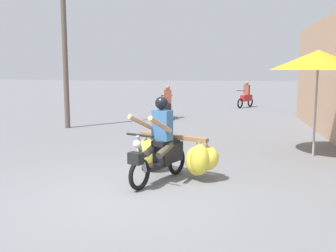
{
  "coord_description": "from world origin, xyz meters",
  "views": [
    {
      "loc": [
        1.69,
        -5.97,
        2.09
      ],
      "look_at": [
        0.4,
        1.94,
        0.9
      ],
      "focal_mm": 41.7,
      "sensor_mm": 36.0,
      "label": 1
    }
  ],
  "objects_px": {
    "utility_pole": "(64,36)",
    "motorbike_main_loaded": "(171,152)",
    "motorbike_distant_ahead_right": "(168,105)",
    "market_umbrella_near_shop": "(318,60)",
    "motorbike_distant_ahead_left": "(246,97)"
  },
  "relations": [
    {
      "from": "motorbike_distant_ahead_right",
      "to": "utility_pole",
      "type": "bearing_deg",
      "value": -134.75
    },
    {
      "from": "utility_pole",
      "to": "motorbike_main_loaded",
      "type": "bearing_deg",
      "value": -50.97
    },
    {
      "from": "motorbike_main_loaded",
      "to": "utility_pole",
      "type": "distance_m",
      "value": 7.77
    },
    {
      "from": "motorbike_distant_ahead_left",
      "to": "utility_pole",
      "type": "distance_m",
      "value": 10.95
    },
    {
      "from": "motorbike_main_loaded",
      "to": "utility_pole",
      "type": "bearing_deg",
      "value": 129.03
    },
    {
      "from": "motorbike_main_loaded",
      "to": "utility_pole",
      "type": "height_order",
      "value": "utility_pole"
    },
    {
      "from": "motorbike_main_loaded",
      "to": "motorbike_distant_ahead_right",
      "type": "height_order",
      "value": "motorbike_main_loaded"
    },
    {
      "from": "motorbike_distant_ahead_right",
      "to": "utility_pole",
      "type": "relative_size",
      "value": 0.25
    },
    {
      "from": "motorbike_main_loaded",
      "to": "utility_pole",
      "type": "relative_size",
      "value": 0.31
    },
    {
      "from": "motorbike_main_loaded",
      "to": "market_umbrella_near_shop",
      "type": "xyz_separation_m",
      "value": [
        3.08,
        2.36,
        1.79
      ]
    },
    {
      "from": "market_umbrella_near_shop",
      "to": "utility_pole",
      "type": "height_order",
      "value": "utility_pole"
    },
    {
      "from": "motorbike_distant_ahead_left",
      "to": "utility_pole",
      "type": "xyz_separation_m",
      "value": [
        -6.48,
        -8.44,
        2.61
      ]
    },
    {
      "from": "motorbike_distant_ahead_left",
      "to": "utility_pole",
      "type": "relative_size",
      "value": 0.23
    },
    {
      "from": "motorbike_main_loaded",
      "to": "motorbike_distant_ahead_right",
      "type": "relative_size",
      "value": 1.23
    },
    {
      "from": "motorbike_main_loaded",
      "to": "utility_pole",
      "type": "xyz_separation_m",
      "value": [
        -4.59,
        5.66,
        2.68
      ]
    }
  ]
}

